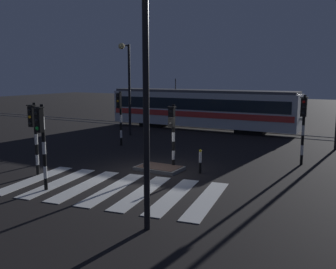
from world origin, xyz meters
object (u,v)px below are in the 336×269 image
object	(u,v)px
traffic_light_corner_far_right	(303,119)
traffic_light_corner_near_left	(34,128)
traffic_light_kerb_mid_left	(41,134)
tram	(201,108)
traffic_light_corner_far_left	(120,110)
street_lamp_trackside_left	(127,77)
street_lamp_near_kerb	(141,78)
bollard_island_edge	(200,161)
traffic_light_median_centre	(172,127)

from	to	relation	value
traffic_light_corner_far_right	traffic_light_corner_near_left	distance (m)	12.69
traffic_light_kerb_mid_left	tram	world-z (taller)	tram
traffic_light_corner_far_left	street_lamp_trackside_left	distance (m)	4.43
traffic_light_corner_far_right	street_lamp_trackside_left	bearing A→B (deg)	165.25
traffic_light_kerb_mid_left	traffic_light_corner_near_left	size ratio (longest dim) A/B	1.03
traffic_light_kerb_mid_left	street_lamp_trackside_left	xyz separation A→B (m)	(-4.87, 12.61, 2.06)
traffic_light_corner_far_left	street_lamp_near_kerb	xyz separation A→B (m)	(8.46, -10.55, 2.09)
street_lamp_near_kerb	bollard_island_edge	world-z (taller)	street_lamp_near_kerb
traffic_light_corner_far_left	traffic_light_corner_near_left	size ratio (longest dim) A/B	1.06
traffic_light_kerb_mid_left	bollard_island_edge	xyz separation A→B (m)	(4.21, 5.33, -1.65)
traffic_light_corner_far_right	traffic_light_median_centre	bearing A→B (deg)	-144.06
traffic_light_kerb_mid_left	traffic_light_corner_far_right	size ratio (longest dim) A/B	0.96
traffic_light_corner_far_left	street_lamp_near_kerb	distance (m)	13.68
tram	bollard_island_edge	world-z (taller)	tram
traffic_light_corner_far_right	street_lamp_near_kerb	distance (m)	11.14
tram	traffic_light_corner_far_right	bearing A→B (deg)	-43.48
traffic_light_kerb_mid_left	bollard_island_edge	bearing A→B (deg)	51.65
traffic_light_median_centre	traffic_light_corner_far_right	xyz separation A→B (m)	(5.25, 3.80, 0.26)
tram	traffic_light_median_centre	bearing A→B (deg)	-71.67
traffic_light_corner_far_left	tram	world-z (taller)	tram
traffic_light_corner_far_left	street_lamp_near_kerb	world-z (taller)	street_lamp_near_kerb
traffic_light_corner_far_left	traffic_light_corner_near_left	distance (m)	7.74
traffic_light_corner_far_right	bollard_island_edge	bearing A→B (deg)	-133.84
street_lamp_trackside_left	street_lamp_near_kerb	bearing A→B (deg)	-53.71
traffic_light_kerb_mid_left	traffic_light_corner_far_left	world-z (taller)	traffic_light_corner_far_left
traffic_light_corner_near_left	bollard_island_edge	bearing A→B (deg)	31.72
street_lamp_trackside_left	traffic_light_median_centre	bearing A→B (deg)	-43.42
tram	traffic_light_kerb_mid_left	bearing A→B (deg)	-85.23
traffic_light_kerb_mid_left	street_lamp_trackside_left	bearing A→B (deg)	111.12
traffic_light_kerb_mid_left	traffic_light_corner_far_left	size ratio (longest dim) A/B	0.98
traffic_light_kerb_mid_left	street_lamp_near_kerb	size ratio (longest dim) A/B	0.49
traffic_light_median_centre	traffic_light_kerb_mid_left	xyz separation A→B (m)	(-2.72, -5.43, 0.18)
street_lamp_near_kerb	traffic_light_corner_far_left	bearing A→B (deg)	128.73
traffic_light_corner_far_right	tram	world-z (taller)	tram
traffic_light_corner_far_right	bollard_island_edge	size ratio (longest dim) A/B	3.14
traffic_light_corner_far_left	bollard_island_edge	xyz separation A→B (m)	(7.24, -3.80, -1.71)
traffic_light_median_centre	traffic_light_corner_far_right	world-z (taller)	traffic_light_corner_far_right
traffic_light_corner_far_right	traffic_light_corner_near_left	bearing A→B (deg)	-142.17
traffic_light_corner_near_left	street_lamp_trackside_left	distance (m)	11.71
traffic_light_kerb_mid_left	traffic_light_corner_far_right	bearing A→B (deg)	49.21
traffic_light_corner_far_right	traffic_light_corner_near_left	xyz separation A→B (m)	(-10.02, -7.78, -0.15)
bollard_island_edge	traffic_light_median_centre	bearing A→B (deg)	176.00
traffic_light_median_centre	tram	distance (m)	13.49
traffic_light_kerb_mid_left	traffic_light_corner_far_right	world-z (taller)	traffic_light_corner_far_right
street_lamp_trackside_left	traffic_light_corner_far_left	bearing A→B (deg)	-62.10
traffic_light_corner_near_left	street_lamp_near_kerb	bearing A→B (deg)	-21.00
traffic_light_corner_near_left	tram	xyz separation A→B (m)	(0.53, 16.78, -0.40)
traffic_light_corner_far_right	street_lamp_near_kerb	world-z (taller)	street_lamp_near_kerb
traffic_light_median_centre	street_lamp_trackside_left	xyz separation A→B (m)	(-7.59, 7.18, 2.24)
traffic_light_corner_far_right	tram	size ratio (longest dim) A/B	0.22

